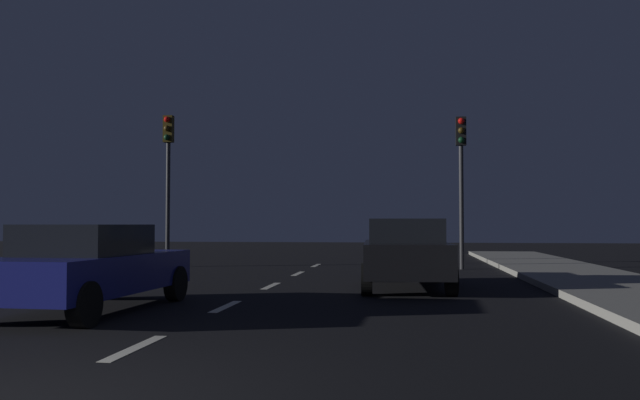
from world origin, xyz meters
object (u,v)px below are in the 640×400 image
(traffic_signal_right, at_px, (461,162))
(car_adjacent_lane, at_px, (90,267))
(traffic_signal_left, at_px, (168,161))
(car_stopped_ahead, at_px, (405,253))
(street_lamp_right, at_px, (637,93))

(traffic_signal_right, height_order, car_adjacent_lane, traffic_signal_right)
(traffic_signal_left, bearing_deg, car_adjacent_lane, -75.60)
(traffic_signal_right, distance_m, car_stopped_ahead, 7.13)
(traffic_signal_right, relative_size, car_stopped_ahead, 1.11)
(traffic_signal_left, xyz_separation_m, car_adjacent_lane, (2.82, -10.98, -2.81))
(traffic_signal_left, bearing_deg, street_lamp_right, -32.01)
(traffic_signal_right, relative_size, street_lamp_right, 0.74)
(car_adjacent_lane, bearing_deg, street_lamp_right, 18.84)
(car_adjacent_lane, distance_m, street_lamp_right, 10.59)
(traffic_signal_left, xyz_separation_m, street_lamp_right, (12.36, -7.73, 0.43))
(car_stopped_ahead, distance_m, car_adjacent_lane, 6.83)
(traffic_signal_left, relative_size, traffic_signal_right, 1.05)
(traffic_signal_right, xyz_separation_m, car_stopped_ahead, (-1.76, -6.40, -2.60))
(car_stopped_ahead, xyz_separation_m, street_lamp_right, (4.48, -1.33, 3.19))
(car_stopped_ahead, distance_m, street_lamp_right, 5.65)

